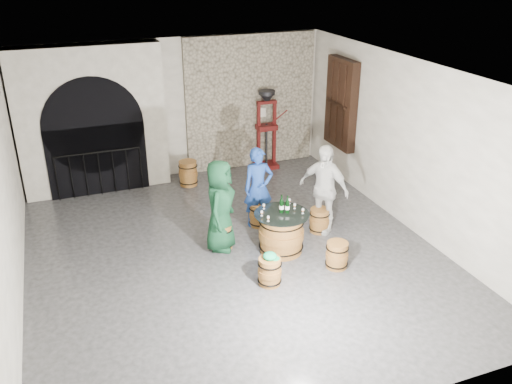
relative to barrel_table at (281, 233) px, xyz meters
name	(u,v)px	position (x,y,z in m)	size (l,w,h in m)	color
ground	(233,253)	(-0.83, 0.24, -0.37)	(8.00, 8.00, 0.00)	#29292B
wall_back	(176,109)	(-0.83, 4.24, 1.23)	(8.00, 8.00, 0.00)	silver
wall_front	(354,305)	(-0.83, -3.76, 1.23)	(8.00, 8.00, 0.00)	silver
wall_left	(4,202)	(-4.33, 0.24, 1.23)	(8.00, 8.00, 0.00)	silver
wall_right	(408,145)	(2.67, 0.24, 1.23)	(8.00, 8.00, 0.00)	silver
ceiling	(230,74)	(-0.83, 0.24, 2.83)	(8.00, 8.00, 0.00)	beige
stone_facing_panel	(251,102)	(0.97, 4.18, 1.23)	(3.20, 0.12, 3.18)	tan
arched_opening	(92,121)	(-2.73, 3.98, 1.21)	(3.10, 0.60, 3.19)	silver
shuttered_window	(341,104)	(2.55, 2.64, 1.43)	(0.23, 1.10, 2.00)	black
barrel_table	(281,233)	(0.00, 0.00, 0.00)	(0.97, 0.97, 0.75)	olive
barrel_stool_left	(222,236)	(-0.94, 0.50, -0.14)	(0.39, 0.39, 0.47)	olive
barrel_stool_far	(259,215)	(-0.01, 1.06, -0.14)	(0.39, 0.39, 0.47)	olive
barrel_stool_right	(319,220)	(0.98, 0.42, -0.14)	(0.39, 0.39, 0.47)	olive
barrel_stool_near_right	(337,255)	(0.67, -0.83, -0.14)	(0.39, 0.39, 0.47)	olive
barrel_stool_near_left	(270,271)	(-0.58, -0.89, -0.14)	(0.39, 0.39, 0.47)	olive
green_cap	(270,256)	(-0.58, -0.89, 0.15)	(0.26, 0.22, 0.12)	#0C8E54
person_green	(220,206)	(-0.96, 0.51, 0.47)	(0.82, 0.54, 1.68)	#0F3820
person_blue	(258,188)	(-0.02, 1.10, 0.42)	(0.58, 0.38, 1.58)	navy
person_white	(324,189)	(1.04, 0.45, 0.50)	(1.02, 0.42, 1.74)	silver
wine_bottle_left	(282,206)	(0.01, 0.05, 0.51)	(0.08, 0.08, 0.32)	black
wine_bottle_center	(287,206)	(0.10, 0.00, 0.51)	(0.08, 0.08, 0.32)	black
wine_bottle_right	(282,205)	(0.02, 0.06, 0.51)	(0.08, 0.08, 0.32)	black
tasting_glass_a	(268,219)	(-0.33, -0.18, 0.43)	(0.05, 0.05, 0.10)	#BA6524
tasting_glass_b	(295,206)	(0.29, 0.10, 0.43)	(0.05, 0.05, 0.10)	#BA6524
tasting_glass_c	(264,206)	(-0.23, 0.28, 0.43)	(0.05, 0.05, 0.10)	#BA6524
tasting_glass_d	(289,201)	(0.29, 0.32, 0.43)	(0.05, 0.05, 0.10)	#BA6524
tasting_glass_e	(303,211)	(0.34, -0.13, 0.43)	(0.05, 0.05, 0.10)	#BA6524
tasting_glass_f	(262,213)	(-0.36, 0.04, 0.43)	(0.05, 0.05, 0.10)	#BA6524
side_barrel	(188,173)	(-0.81, 3.49, -0.09)	(0.44, 0.44, 0.58)	olive
corking_press	(267,124)	(1.26, 3.85, 0.75)	(0.79, 0.43, 1.93)	#51110D
control_box	(262,112)	(1.22, 4.10, 0.98)	(0.18, 0.10, 0.22)	silver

